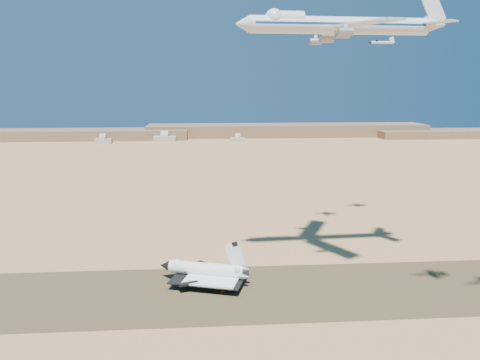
{
  "coord_description": "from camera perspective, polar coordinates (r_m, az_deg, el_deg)",
  "views": [
    {
      "loc": [
        -4.03,
        -163.99,
        76.84
      ],
      "look_at": [
        8.72,
        8.0,
        41.66
      ],
      "focal_mm": 35.0,
      "sensor_mm": 36.0,
      "label": 1
    }
  ],
  "objects": [
    {
      "name": "crew_b",
      "position": [
        179.91,
        -2.21,
        -13.45
      ],
      "size": [
        0.56,
        0.85,
        1.65
      ],
      "primitive_type": "imported",
      "rotation": [
        0.0,
        0.0,
        1.7
      ],
      "color": "#DD440D",
      "rests_on": "runway"
    },
    {
      "name": "carrier_747",
      "position": [
        186.85,
        11.34,
        18.01
      ],
      "size": [
        81.1,
        62.89,
        20.23
      ],
      "rotation": [
        0.0,
        0.0,
        0.05
      ],
      "color": "silver"
    },
    {
      "name": "runway",
      "position": [
        181.13,
        -2.64,
        -13.58
      ],
      "size": [
        600.0,
        50.0,
        0.06
      ],
      "primitive_type": "cube",
      "color": "brown",
      "rests_on": "ground"
    },
    {
      "name": "chase_jet_e",
      "position": [
        259.38,
        16.88,
        15.76
      ],
      "size": [
        15.06,
        8.1,
        3.75
      ],
      "rotation": [
        0.0,
        0.0,
        0.06
      ],
      "color": "silver"
    },
    {
      "name": "crew_c",
      "position": [
        182.01,
        -2.7,
        -13.14
      ],
      "size": [
        1.1,
        0.96,
        1.68
      ],
      "primitive_type": "imported",
      "rotation": [
        0.0,
        0.0,
        2.56
      ],
      "color": "#DD440D",
      "rests_on": "runway"
    },
    {
      "name": "shuttle",
      "position": [
        188.34,
        -4.23,
        -10.98
      ],
      "size": [
        36.94,
        29.23,
        18.02
      ],
      "rotation": [
        0.0,
        0.0,
        -0.3
      ],
      "color": "white",
      "rests_on": "runway"
    },
    {
      "name": "chase_jet_d",
      "position": [
        232.81,
        12.69,
        17.45
      ],
      "size": [
        14.72,
        7.96,
        3.67
      ],
      "rotation": [
        0.0,
        0.0,
        -0.07
      ],
      "color": "silver"
    },
    {
      "name": "hangars",
      "position": [
        649.22,
        -9.55,
        5.0
      ],
      "size": [
        200.5,
        29.5,
        30.0
      ],
      "color": "#ACA698",
      "rests_on": "ground"
    },
    {
      "name": "ground",
      "position": [
        181.14,
        -2.64,
        -13.58
      ],
      "size": [
        1200.0,
        1200.0,
        0.0
      ],
      "primitive_type": "plane",
      "color": "tan",
      "rests_on": "ground"
    },
    {
      "name": "crew_a",
      "position": [
        180.29,
        -2.03,
        -13.37
      ],
      "size": [
        0.64,
        0.76,
        1.76
      ],
      "primitive_type": "imported",
      "rotation": [
        0.0,
        0.0,
        1.98
      ],
      "color": "#DD440D",
      "rests_on": "runway"
    },
    {
      "name": "ridgeline",
      "position": [
        698.2,
        1.49,
        5.84
      ],
      "size": [
        960.0,
        90.0,
        18.0
      ],
      "color": "olive",
      "rests_on": "ground"
    }
  ]
}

